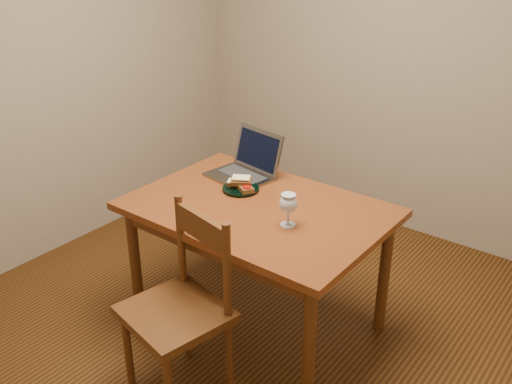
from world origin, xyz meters
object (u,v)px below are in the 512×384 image
Objects in this scene: table at (258,221)px; milk_glass at (288,210)px; plate at (241,189)px; chair at (179,301)px; laptop at (248,164)px.

table is 7.74× the size of milk_glass.
table is 0.23m from plate.
table is at bearing -26.41° from plate.
chair is 1.30× the size of laptop.
plate is 0.51× the size of laptop.
plate is at bearing 158.24° from milk_glass.
table is 0.43m from laptop.
laptop is at bearing 135.87° from table.
milk_glass is (0.43, -0.17, 0.08)m from plate.
plate is (-0.21, 0.71, 0.24)m from chair.
table is 0.31m from milk_glass.
chair is (0.02, -0.61, -0.15)m from table.
chair reaches higher than plate.
chair is at bearing -73.44° from plate.
plate is at bearing 118.13° from chair.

